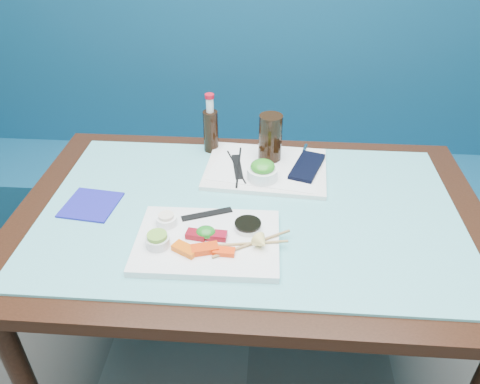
# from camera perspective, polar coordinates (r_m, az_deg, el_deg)

# --- Properties ---
(booth_bench) EXTENTS (3.00, 0.56, 1.17)m
(booth_bench) POSITION_cam_1_polar(r_m,az_deg,el_deg) (2.30, 2.28, 2.74)
(booth_bench) COLOR navy
(booth_bench) RESTS_ON ground
(dining_table) EXTENTS (1.40, 0.90, 0.75)m
(dining_table) POSITION_cam_1_polar(r_m,az_deg,el_deg) (1.44, 1.20, -4.95)
(dining_table) COLOR black
(dining_table) RESTS_ON ground
(glass_top) EXTENTS (1.22, 0.76, 0.01)m
(glass_top) POSITION_cam_1_polar(r_m,az_deg,el_deg) (1.39, 1.24, -2.18)
(glass_top) COLOR #62BFC5
(glass_top) RESTS_ON dining_table
(sashimi_plate) EXTENTS (0.38, 0.28, 0.02)m
(sashimi_plate) POSITION_cam_1_polar(r_m,az_deg,el_deg) (1.26, -3.98, -6.05)
(sashimi_plate) COLOR white
(sashimi_plate) RESTS_ON glass_top
(salmon_left) EXTENTS (0.07, 0.06, 0.02)m
(salmon_left) POSITION_cam_1_polar(r_m,az_deg,el_deg) (1.21, -6.71, -6.96)
(salmon_left) COLOR #ED5C09
(salmon_left) RESTS_ON sashimi_plate
(salmon_mid) EXTENTS (0.08, 0.05, 0.02)m
(salmon_mid) POSITION_cam_1_polar(r_m,az_deg,el_deg) (1.21, -4.32, -6.93)
(salmon_mid) COLOR #E83809
(salmon_mid) RESTS_ON sashimi_plate
(salmon_right) EXTENTS (0.06, 0.03, 0.01)m
(salmon_right) POSITION_cam_1_polar(r_m,az_deg,el_deg) (1.20, -1.97, -7.28)
(salmon_right) COLOR #FF3B0A
(salmon_right) RESTS_ON sashimi_plate
(tuna_left) EXTENTS (0.06, 0.04, 0.02)m
(tuna_left) POSITION_cam_1_polar(r_m,az_deg,el_deg) (1.25, -5.35, -5.19)
(tuna_left) COLOR maroon
(tuna_left) RESTS_ON sashimi_plate
(tuna_right) EXTENTS (0.06, 0.04, 0.02)m
(tuna_right) POSITION_cam_1_polar(r_m,az_deg,el_deg) (1.25, -2.84, -5.33)
(tuna_right) COLOR maroon
(tuna_right) RESTS_ON sashimi_plate
(seaweed_garnish) EXTENTS (0.06, 0.06, 0.03)m
(seaweed_garnish) POSITION_cam_1_polar(r_m,az_deg,el_deg) (1.25, -4.19, -4.91)
(seaweed_garnish) COLOR #1C7A1E
(seaweed_garnish) RESTS_ON sashimi_plate
(ramekin_wasabi) EXTENTS (0.07, 0.07, 0.03)m
(ramekin_wasabi) POSITION_cam_1_polar(r_m,az_deg,el_deg) (1.24, -10.00, -5.94)
(ramekin_wasabi) COLOR white
(ramekin_wasabi) RESTS_ON sashimi_plate
(wasabi_fill) EXTENTS (0.06, 0.06, 0.01)m
(wasabi_fill) POSITION_cam_1_polar(r_m,az_deg,el_deg) (1.23, -10.09, -5.28)
(wasabi_fill) COLOR #70AB37
(wasabi_fill) RESTS_ON ramekin_wasabi
(ramekin_ginger) EXTENTS (0.07, 0.07, 0.02)m
(ramekin_ginger) POSITION_cam_1_polar(r_m,az_deg,el_deg) (1.31, -8.93, -3.46)
(ramekin_ginger) COLOR white
(ramekin_ginger) RESTS_ON sashimi_plate
(ginger_fill) EXTENTS (0.04, 0.04, 0.01)m
(ginger_fill) POSITION_cam_1_polar(r_m,az_deg,el_deg) (1.30, -9.00, -2.89)
(ginger_fill) COLOR beige
(ginger_fill) RESTS_ON ramekin_ginger
(soy_dish) EXTENTS (0.09, 0.09, 0.01)m
(soy_dish) POSITION_cam_1_polar(r_m,az_deg,el_deg) (1.28, 0.97, -4.25)
(soy_dish) COLOR white
(soy_dish) RESTS_ON sashimi_plate
(soy_fill) EXTENTS (0.10, 0.10, 0.01)m
(soy_fill) POSITION_cam_1_polar(r_m,az_deg,el_deg) (1.27, 0.97, -3.88)
(soy_fill) COLOR black
(soy_fill) RESTS_ON soy_dish
(lemon_wedge) EXTENTS (0.06, 0.05, 0.04)m
(lemon_wedge) POSITION_cam_1_polar(r_m,az_deg,el_deg) (1.21, 2.66, -6.18)
(lemon_wedge) COLOR #FBE077
(lemon_wedge) RESTS_ON sashimi_plate
(chopstick_sleeve) EXTENTS (0.14, 0.08, 0.00)m
(chopstick_sleeve) POSITION_cam_1_polar(r_m,az_deg,el_deg) (1.33, -4.05, -2.70)
(chopstick_sleeve) COLOR black
(chopstick_sleeve) RESTS_ON sashimi_plate
(wooden_chopstick_a) EXTENTS (0.21, 0.04, 0.01)m
(wooden_chopstick_a) POSITION_cam_1_polar(r_m,az_deg,el_deg) (1.23, 1.02, -6.29)
(wooden_chopstick_a) COLOR #AA8850
(wooden_chopstick_a) RESTS_ON sashimi_plate
(wooden_chopstick_b) EXTENTS (0.20, 0.13, 0.01)m
(wooden_chopstick_b) POSITION_cam_1_polar(r_m,az_deg,el_deg) (1.23, 1.49, -6.30)
(wooden_chopstick_b) COLOR #9A7648
(wooden_chopstick_b) RESTS_ON sashimi_plate
(serving_tray) EXTENTS (0.41, 0.32, 0.01)m
(serving_tray) POSITION_cam_1_polar(r_m,az_deg,el_deg) (1.56, 3.19, 2.85)
(serving_tray) COLOR white
(serving_tray) RESTS_ON glass_top
(paper_placemat) EXTENTS (0.38, 0.30, 0.00)m
(paper_placemat) POSITION_cam_1_polar(r_m,az_deg,el_deg) (1.56, 3.20, 3.12)
(paper_placemat) COLOR white
(paper_placemat) RESTS_ON serving_tray
(seaweed_bowl) EXTENTS (0.12, 0.12, 0.04)m
(seaweed_bowl) POSITION_cam_1_polar(r_m,az_deg,el_deg) (1.48, 2.76, 2.24)
(seaweed_bowl) COLOR white
(seaweed_bowl) RESTS_ON serving_tray
(seaweed_salad) EXTENTS (0.09, 0.09, 0.04)m
(seaweed_salad) POSITION_cam_1_polar(r_m,az_deg,el_deg) (1.47, 2.79, 3.13)
(seaweed_salad) COLOR #2C8C20
(seaweed_salad) RESTS_ON seaweed_bowl
(cola_glass) EXTENTS (0.10, 0.10, 0.16)m
(cola_glass) POSITION_cam_1_polar(r_m,az_deg,el_deg) (1.57, 3.72, 6.62)
(cola_glass) COLOR black
(cola_glass) RESTS_ON serving_tray
(navy_pouch) EXTENTS (0.13, 0.20, 0.01)m
(navy_pouch) POSITION_cam_1_polar(r_m,az_deg,el_deg) (1.56, 8.18, 3.09)
(navy_pouch) COLOR black
(navy_pouch) RESTS_ON serving_tray
(fork) EXTENTS (0.03, 0.09, 0.01)m
(fork) POSITION_cam_1_polar(r_m,az_deg,el_deg) (1.65, 7.80, 4.96)
(fork) COLOR silver
(fork) RESTS_ON serving_tray
(black_chopstick_a) EXTENTS (0.08, 0.20, 0.01)m
(black_chopstick_a) POSITION_cam_1_polar(r_m,az_deg,el_deg) (1.55, -0.46, 3.12)
(black_chopstick_a) COLOR black
(black_chopstick_a) RESTS_ON serving_tray
(black_chopstick_b) EXTENTS (0.01, 0.25, 0.01)m
(black_chopstick_b) POSITION_cam_1_polar(r_m,az_deg,el_deg) (1.55, -0.17, 3.13)
(black_chopstick_b) COLOR black
(black_chopstick_b) RESTS_ON serving_tray
(tray_sleeve) EXTENTS (0.05, 0.16, 0.00)m
(tray_sleeve) POSITION_cam_1_polar(r_m,az_deg,el_deg) (1.55, -0.32, 3.09)
(tray_sleeve) COLOR black
(tray_sleeve) RESTS_ON serving_tray
(cola_bottle_body) EXTENTS (0.06, 0.06, 0.15)m
(cola_bottle_body) POSITION_cam_1_polar(r_m,az_deg,el_deg) (1.65, -3.58, 7.40)
(cola_bottle_body) COLOR black
(cola_bottle_body) RESTS_ON glass_top
(cola_bottle_neck) EXTENTS (0.03, 0.03, 0.05)m
(cola_bottle_neck) POSITION_cam_1_polar(r_m,az_deg,el_deg) (1.61, -3.71, 10.55)
(cola_bottle_neck) COLOR white
(cola_bottle_neck) RESTS_ON cola_bottle_body
(cola_bottle_cap) EXTENTS (0.04, 0.04, 0.01)m
(cola_bottle_cap) POSITION_cam_1_polar(r_m,az_deg,el_deg) (1.60, -3.75, 11.59)
(cola_bottle_cap) COLOR #B70B1C
(cola_bottle_cap) RESTS_ON cola_bottle_neck
(blue_napkin) EXTENTS (0.17, 0.17, 0.01)m
(blue_napkin) POSITION_cam_1_polar(r_m,az_deg,el_deg) (1.47, -17.70, -1.48)
(blue_napkin) COLOR #1A1A91
(blue_napkin) RESTS_ON glass_top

